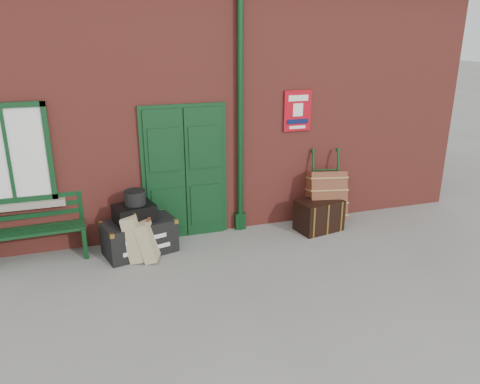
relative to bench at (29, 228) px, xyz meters
name	(u,v)px	position (x,y,z in m)	size (l,w,h in m)	color
ground	(228,271)	(2.77, -1.33, -0.51)	(80.00, 80.00, 0.00)	gray
station_building	(177,94)	(2.77, 2.16, 1.65)	(10.30, 4.30, 4.36)	brown
bench	(29,228)	(0.00, 0.00, 0.00)	(1.65, 0.57, 1.01)	#0E3317
houdini_trunk	(140,237)	(1.62, -0.30, -0.24)	(1.09, 0.60, 0.54)	black
strongbox	(134,213)	(1.57, -0.30, 0.17)	(0.60, 0.44, 0.27)	black
hatbox	(135,197)	(1.60, -0.27, 0.42)	(0.33, 0.33, 0.22)	black
suitcase_back	(136,235)	(1.55, -0.46, -0.13)	(0.21, 0.52, 0.72)	tan
suitcase_front	(148,239)	(1.73, -0.56, -0.18)	(0.19, 0.47, 0.62)	tan
porter_trolley	(326,197)	(4.97, -0.13, 0.01)	(0.77, 0.81, 1.33)	#0D3618
dark_trunk	(319,215)	(4.73, -0.36, -0.23)	(0.76, 0.50, 0.55)	black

